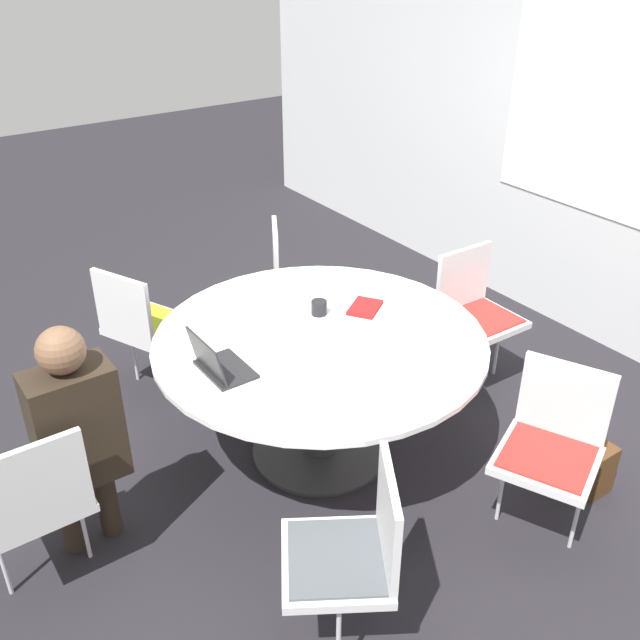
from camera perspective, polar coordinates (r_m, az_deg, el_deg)
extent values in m
plane|color=black|center=(4.11, 0.00, -10.39)|extent=(16.00, 16.00, 0.00)
cube|color=silver|center=(5.05, 22.84, 12.50)|extent=(8.00, 0.06, 2.70)
cube|color=white|center=(4.97, 23.06, 14.64)|extent=(1.80, 0.01, 1.30)
cylinder|color=#333333|center=(4.10, 0.00, -10.28)|extent=(0.76, 0.76, 0.02)
cylinder|color=#333333|center=(3.88, 0.00, -6.19)|extent=(0.18, 0.18, 0.70)
cylinder|color=white|center=(3.68, 0.00, -1.56)|extent=(1.73, 1.73, 0.03)
cube|color=silver|center=(3.39, -22.01, -13.21)|extent=(0.42, 0.44, 0.04)
cube|color=teal|center=(3.37, -22.09, -12.89)|extent=(0.37, 0.39, 0.01)
cube|color=silver|center=(3.10, -21.78, -12.32)|extent=(0.03, 0.42, 0.40)
cylinder|color=silver|center=(3.53, -24.16, -16.99)|extent=(0.02, 0.02, 0.44)
cylinder|color=silver|center=(3.56, -18.43, -15.12)|extent=(0.02, 0.02, 0.44)
cube|color=silver|center=(2.92, 1.28, -18.78)|extent=(0.60, 0.59, 0.04)
cube|color=#4C5156|center=(2.90, 1.29, -18.44)|extent=(0.52, 0.52, 0.01)
cube|color=silver|center=(2.78, 5.50, -15.53)|extent=(0.37, 0.25, 0.40)
cylinder|color=silver|center=(3.22, 0.99, -19.21)|extent=(0.02, 0.02, 0.44)
cube|color=silver|center=(3.50, 17.66, -10.67)|extent=(0.57, 0.56, 0.04)
cube|color=red|center=(3.48, 17.72, -10.34)|extent=(0.51, 0.50, 0.01)
cube|color=silver|center=(3.53, 19.02, -6.09)|extent=(0.39, 0.20, 0.40)
cylinder|color=silver|center=(3.64, 19.88, -14.33)|extent=(0.02, 0.02, 0.44)
cylinder|color=silver|center=(3.68, 14.34, -12.72)|extent=(0.02, 0.02, 0.44)
cube|color=silver|center=(4.52, 12.81, -0.11)|extent=(0.43, 0.45, 0.04)
cube|color=red|center=(4.51, 12.84, 0.18)|extent=(0.37, 0.39, 0.01)
cube|color=silver|center=(4.54, 11.36, 3.31)|extent=(0.04, 0.42, 0.40)
cylinder|color=silver|center=(4.76, 14.01, -1.99)|extent=(0.02, 0.02, 0.44)
cylinder|color=silver|center=(4.53, 10.88, -3.36)|extent=(0.02, 0.02, 0.44)
cube|color=silver|center=(4.88, -1.19, 2.94)|extent=(0.59, 0.58, 0.04)
cube|color=#4C5156|center=(4.87, -1.20, 3.21)|extent=(0.52, 0.51, 0.01)
cube|color=silver|center=(4.78, -3.57, 5.21)|extent=(0.38, 0.24, 0.40)
cylinder|color=silver|center=(5.15, -1.30, 1.46)|extent=(0.02, 0.02, 0.44)
cylinder|color=silver|center=(4.83, -1.02, -0.54)|extent=(0.02, 0.02, 0.44)
cube|color=silver|center=(4.48, -13.41, -0.47)|extent=(0.57, 0.56, 0.04)
cube|color=olive|center=(4.47, -13.44, -0.18)|extent=(0.50, 0.50, 0.01)
cube|color=silver|center=(4.26, -15.51, 0.98)|extent=(0.39, 0.20, 0.40)
cylinder|color=silver|center=(4.72, -14.68, -2.41)|extent=(0.02, 0.02, 0.44)
cylinder|color=silver|center=(4.50, -11.38, -3.69)|extent=(0.02, 0.02, 0.44)
cylinder|color=#2D2319|center=(3.62, -19.48, -14.09)|extent=(0.10, 0.10, 0.48)
cylinder|color=#2D2319|center=(3.65, -16.75, -13.15)|extent=(0.10, 0.10, 0.48)
cube|color=#2D2319|center=(3.24, -18.92, -7.97)|extent=(0.22, 0.36, 0.55)
sphere|color=brown|center=(3.03, -20.05, -2.31)|extent=(0.20, 0.20, 0.20)
cube|color=#232326|center=(3.43, -7.52, -3.95)|extent=(0.30, 0.20, 0.02)
cube|color=#232326|center=(3.34, -9.06, -2.90)|extent=(0.30, 0.05, 0.20)
cube|color=black|center=(3.34, -8.97, -2.87)|extent=(0.27, 0.04, 0.17)
cube|color=maroon|center=(3.94, 3.62, 1.00)|extent=(0.24, 0.26, 0.02)
cylinder|color=black|center=(3.87, -0.08, 1.00)|extent=(0.09, 0.09, 0.08)
cube|color=#513319|center=(4.08, 19.95, -10.31)|extent=(0.36, 0.16, 0.28)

